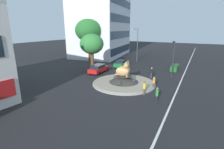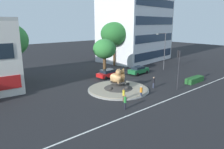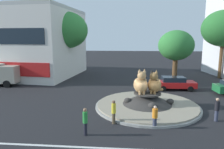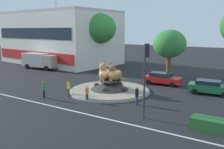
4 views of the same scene
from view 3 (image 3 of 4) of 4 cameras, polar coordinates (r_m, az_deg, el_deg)
name	(u,v)px [view 3 (image 3 of 4)]	position (r m, az deg, el deg)	size (l,w,h in m)	color
ground_plane	(147,107)	(19.23, 9.50, -8.72)	(160.00, 160.00, 0.00)	black
roundabout_island	(147,102)	(19.09, 9.56, -7.40)	(9.23, 9.23, 1.34)	gray
cat_statue_calico	(141,84)	(18.49, 7.85, -2.55)	(1.47, 2.37, 2.19)	tan
cat_statue_tabby	(155,84)	(18.80, 11.51, -2.58)	(1.75, 2.08, 2.08)	#9E703D
shophouse_block	(4,42)	(39.55, -27.37, 7.75)	(25.30, 16.06, 16.55)	silver
broadleaf_tree_behind_island	(176,46)	(27.03, 17.04, 7.48)	(4.32, 4.32, 7.04)	brown
second_tree_near_tower	(224,29)	(35.61, 28.09, 10.99)	(6.28, 6.28, 10.14)	brown
third_tree_left	(66,30)	(33.34, -12.30, 11.70)	(6.50, 6.50, 10.02)	brown
pedestrian_orange_shirt	(155,116)	(14.84, 11.60, -11.12)	(0.37, 0.37, 1.60)	#33384C
pedestrian_black_shirt	(217,109)	(17.44, 26.66, -8.36)	(0.34, 0.34, 1.79)	#33384C
pedestrian_green_shirt	(85,121)	(13.60, -7.31, -12.36)	(0.31, 0.31, 1.80)	black
pedestrian_yellow_shirt	(114,111)	(15.18, 0.47, -9.99)	(0.32, 0.32, 1.75)	brown
sedan_on_far_lane	(174,83)	(26.01, 16.65, -2.21)	(4.74, 2.23, 1.55)	red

